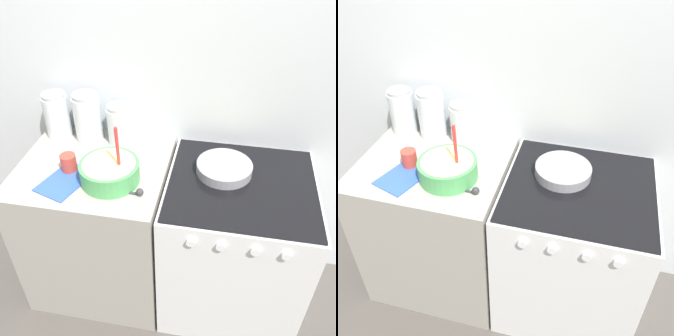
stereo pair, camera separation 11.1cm
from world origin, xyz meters
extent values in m
plane|color=#4C4742|center=(0.00, 0.00, 0.00)|extent=(12.00, 12.00, 0.00)
cube|color=silver|center=(0.00, 0.70, 1.20)|extent=(4.51, 0.05, 2.40)
cube|color=#9E998E|center=(-0.38, 0.34, 0.44)|extent=(0.76, 0.68, 0.88)
cube|color=silver|center=(0.38, 0.34, 0.44)|extent=(0.73, 0.68, 0.87)
cube|color=black|center=(0.38, 0.34, 0.88)|extent=(0.70, 0.65, 0.01)
cylinder|color=white|center=(0.18, -0.01, 0.80)|extent=(0.04, 0.02, 0.04)
cylinder|color=white|center=(0.31, -0.01, 0.80)|extent=(0.04, 0.02, 0.04)
cylinder|color=white|center=(0.45, -0.01, 0.80)|extent=(0.04, 0.02, 0.04)
cylinder|color=white|center=(0.58, -0.01, 0.80)|extent=(0.04, 0.02, 0.04)
cylinder|color=#4CA559|center=(-0.25, 0.24, 0.93)|extent=(0.29, 0.29, 0.10)
cylinder|color=#EFDB8C|center=(-0.25, 0.24, 0.96)|extent=(0.25, 0.25, 0.06)
cylinder|color=red|center=(-0.20, 0.24, 1.04)|extent=(0.02, 0.02, 0.28)
cylinder|color=gray|center=(0.29, 0.40, 0.91)|extent=(0.28, 0.28, 0.05)
cylinder|color=#EFDB8C|center=(0.29, 0.40, 0.91)|extent=(0.25, 0.25, 0.04)
cylinder|color=silver|center=(-0.65, 0.58, 1.00)|extent=(0.14, 0.14, 0.24)
cylinder|color=olive|center=(-0.65, 0.58, 0.95)|extent=(0.12, 0.12, 0.14)
cylinder|color=#B2B2B7|center=(-0.65, 0.58, 1.13)|extent=(0.12, 0.12, 0.02)
cylinder|color=silver|center=(-0.47, 0.58, 1.01)|extent=(0.15, 0.15, 0.25)
cylinder|color=red|center=(-0.47, 0.58, 0.96)|extent=(0.13, 0.13, 0.15)
cylinder|color=#B2B2B7|center=(-0.47, 0.58, 1.14)|extent=(0.13, 0.13, 0.02)
cylinder|color=silver|center=(-0.30, 0.58, 0.98)|extent=(0.13, 0.13, 0.20)
cylinder|color=white|center=(-0.30, 0.58, 0.94)|extent=(0.12, 0.12, 0.12)
cylinder|color=#B2B2B7|center=(-0.30, 0.58, 1.09)|extent=(0.12, 0.12, 0.02)
cylinder|color=#CC3F33|center=(-0.47, 0.28, 0.93)|extent=(0.08, 0.08, 0.09)
cube|color=#3359B2|center=(-0.46, 0.20, 0.89)|extent=(0.25, 0.31, 0.01)
cylinder|color=#333338|center=(-0.14, 0.16, 0.89)|extent=(0.09, 0.01, 0.01)
sphere|color=#333338|center=(-0.08, 0.16, 0.90)|extent=(0.04, 0.04, 0.04)
camera|label=1|loc=(0.28, -1.08, 2.04)|focal=40.00mm
camera|label=2|loc=(0.39, -1.06, 2.04)|focal=40.00mm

